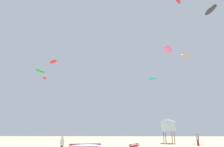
{
  "coord_description": "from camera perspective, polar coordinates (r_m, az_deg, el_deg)",
  "views": [
    {
      "loc": [
        0.97,
        -10.71,
        2.08
      ],
      "look_at": [
        0.0,
        18.14,
        11.09
      ],
      "focal_mm": 29.3,
      "sensor_mm": 36.0,
      "label": 1
    }
  ],
  "objects": [
    {
      "name": "person_foreground",
      "position": [
        17.7,
        -15.35,
        -20.43
      ],
      "size": [
        0.43,
        0.39,
        1.62
      ],
      "rotation": [
        0.0,
        0.0,
        3.99
      ],
      "color": "#2D2D33",
      "rests_on": "ground"
    },
    {
      "name": "person_midground",
      "position": [
        30.77,
        25.13,
        -17.92
      ],
      "size": [
        0.36,
        0.49,
        1.6
      ],
      "rotation": [
        0.0,
        0.0,
        3.6
      ],
      "color": "#B21E23",
      "rests_on": "ground"
    },
    {
      "name": "kite_grounded_near",
      "position": [
        26.82,
        6.93,
        -21.28
      ],
      "size": [
        2.17,
        3.09,
        0.36
      ],
      "color": "red",
      "rests_on": "ground"
    },
    {
      "name": "kite_grounded_mid",
      "position": [
        24.65,
        -8.32,
        -21.43
      ],
      "size": [
        4.4,
        2.14,
        0.54
      ],
      "color": "white",
      "rests_on": "ground"
    },
    {
      "name": "lifeguard_tower",
      "position": [
        35.78,
        17.03,
        -15.04
      ],
      "size": [
        2.3,
        2.3,
        4.15
      ],
      "color": "#8C704C",
      "rests_on": "ground"
    },
    {
      "name": "kite_aloft_0",
      "position": [
        37.37,
        19.7,
        20.9
      ],
      "size": [
        2.37,
        2.88,
        0.7
      ],
      "color": "red"
    },
    {
      "name": "kite_aloft_1",
      "position": [
        43.94,
        28.41,
        17.04
      ],
      "size": [
        1.6,
        3.56,
        0.82
      ],
      "color": "#2D2D33"
    },
    {
      "name": "kite_aloft_2",
      "position": [
        55.97,
        21.74,
        5.44
      ],
      "size": [
        2.68,
        0.94,
        0.28
      ],
      "color": "orange"
    },
    {
      "name": "kite_aloft_3",
      "position": [
        48.03,
        12.48,
        -1.62
      ],
      "size": [
        2.13,
        1.25,
        0.49
      ],
      "color": "#19B29E"
    },
    {
      "name": "kite_aloft_4",
      "position": [
        41.04,
        17.07,
        7.2
      ],
      "size": [
        3.24,
        3.97,
        1.0
      ],
      "color": "#E5598C"
    },
    {
      "name": "kite_aloft_5",
      "position": [
        37.63,
        -17.84,
        3.51
      ],
      "size": [
        2.26,
        2.12,
        0.51
      ],
      "color": "red"
    },
    {
      "name": "kite_aloft_6",
      "position": [
        48.22,
        -20.31,
        -1.32
      ],
      "size": [
        0.92,
        2.14,
        0.51
      ],
      "color": "red"
    },
    {
      "name": "kite_aloft_7",
      "position": [
        56.24,
        -21.46,
        0.76
      ],
      "size": [
        2.4,
        3.63,
        0.69
      ],
      "color": "green"
    }
  ]
}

